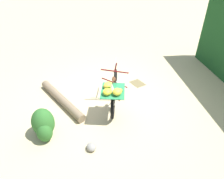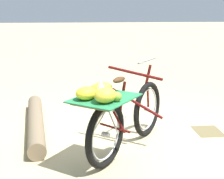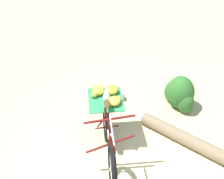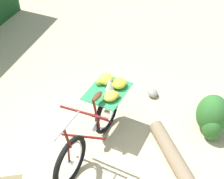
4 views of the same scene
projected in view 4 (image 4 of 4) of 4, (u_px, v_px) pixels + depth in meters
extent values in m
plane|color=#C6B284|center=(80.00, 168.00, 4.11)|extent=(60.00, 60.00, 0.00)
torus|color=black|center=(70.00, 162.00, 3.76)|extent=(0.63, 0.48, 0.73)
torus|color=#B7B7BC|center=(70.00, 162.00, 3.76)|extent=(0.47, 0.35, 0.57)
cylinder|color=#B7B7BC|center=(70.00, 162.00, 3.76)|extent=(0.10, 0.10, 0.06)
torus|color=black|center=(107.00, 112.00, 4.48)|extent=(0.63, 0.48, 0.73)
torus|color=#B7B7BC|center=(107.00, 112.00, 4.48)|extent=(0.47, 0.35, 0.57)
cylinder|color=#B7B7BC|center=(107.00, 112.00, 4.48)|extent=(0.10, 0.10, 0.06)
cylinder|color=#590F0F|center=(82.00, 137.00, 3.88)|extent=(0.44, 0.59, 0.30)
cylinder|color=#590F0F|center=(83.00, 113.00, 3.67)|extent=(0.45, 0.60, 0.11)
cylinder|color=#590F0F|center=(96.00, 113.00, 4.07)|extent=(0.09, 0.11, 0.49)
cylinder|color=#590F0F|center=(101.00, 119.00, 4.34)|extent=(0.24, 0.32, 0.05)
cylinder|color=#590F0F|center=(102.00, 107.00, 4.23)|extent=(0.21, 0.27, 0.47)
cylinder|color=#590F0F|center=(69.00, 155.00, 3.65)|extent=(0.05, 0.06, 0.30)
cylinder|color=#590F0F|center=(67.00, 139.00, 3.48)|extent=(0.09, 0.10, 0.30)
cylinder|color=gray|center=(67.00, 125.00, 3.37)|extent=(0.44, 0.32, 0.02)
ellipsoid|color=#4C2D19|center=(97.00, 96.00, 3.94)|extent=(0.23, 0.20, 0.06)
cylinder|color=#B7B7BC|center=(95.00, 127.00, 4.20)|extent=(0.14, 0.11, 0.16)
cylinder|color=#B7B7BC|center=(104.00, 107.00, 4.29)|extent=(0.13, 0.17, 0.39)
cylinder|color=#B7B7BC|center=(111.00, 98.00, 4.44)|extent=(0.16, 0.21, 0.39)
cube|color=brown|center=(108.00, 92.00, 4.24)|extent=(0.74, 0.71, 0.02)
cube|color=#287F4C|center=(108.00, 91.00, 4.23)|extent=(0.87, 0.84, 0.01)
ellipsoid|color=yellow|center=(106.00, 79.00, 4.32)|extent=(0.30, 0.30, 0.15)
ellipsoid|color=yellow|center=(119.00, 83.00, 4.25)|extent=(0.30, 0.30, 0.13)
ellipsoid|color=yellow|center=(110.00, 96.00, 4.04)|extent=(0.29, 0.29, 0.12)
sphere|color=#8CAD38|center=(99.00, 82.00, 4.30)|extent=(0.10, 0.10, 0.10)
sphere|color=gold|center=(116.00, 95.00, 4.08)|extent=(0.10, 0.10, 0.10)
cone|color=white|center=(110.00, 84.00, 4.18)|extent=(0.20, 0.20, 0.22)
ellipsoid|color=#2D6628|center=(212.00, 114.00, 4.48)|extent=(0.54, 0.48, 0.67)
ellipsoid|color=#2D6628|center=(208.00, 111.00, 4.69)|extent=(0.37, 0.33, 0.47)
ellipsoid|color=#2D6628|center=(212.00, 128.00, 4.42)|extent=(0.34, 0.30, 0.44)
cylinder|color=#4C3823|center=(209.00, 126.00, 4.65)|extent=(0.05, 0.05, 0.13)
ellipsoid|color=gray|center=(153.00, 93.00, 5.28)|extent=(0.22, 0.18, 0.14)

